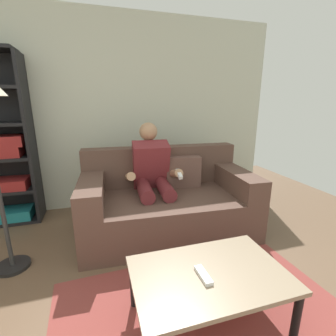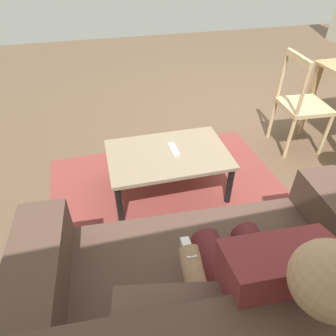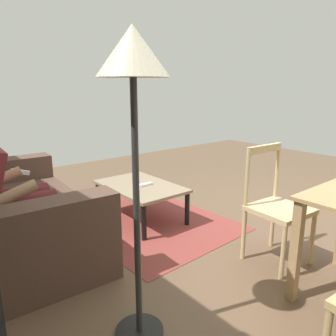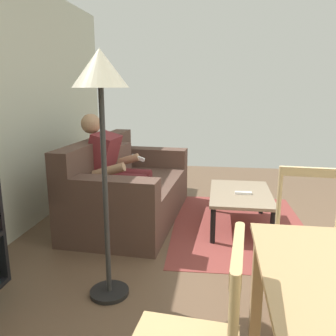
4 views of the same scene
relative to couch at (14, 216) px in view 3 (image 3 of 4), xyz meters
name	(u,v)px [view 3 (image 3 of 4)]	position (x,y,z in m)	size (l,w,h in m)	color
ground_plane	(283,239)	(-1.36, -2.01, -0.33)	(8.31, 8.31, 0.00)	brown
couch	(14,216)	(0.00, 0.00, 0.00)	(1.87, 1.09, 0.90)	brown
person_lounging	(2,190)	(-0.14, 0.09, 0.29)	(0.61, 0.93, 1.19)	maroon
coffee_table	(141,189)	(-0.09, -1.26, 0.01)	(0.97, 0.63, 0.38)	gray
tv_remote	(145,185)	(-0.15, -1.28, 0.06)	(0.05, 0.17, 0.02)	white
dining_chair_facing_couch	(277,208)	(-1.51, -1.61, 0.13)	(0.45, 0.45, 0.95)	#D1B27F
area_rug	(141,218)	(-0.09, -1.26, -0.33)	(2.00, 1.40, 0.01)	brown
floor_lamp	(133,83)	(-1.50, -0.26, 1.10)	(0.36, 0.36, 1.70)	black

